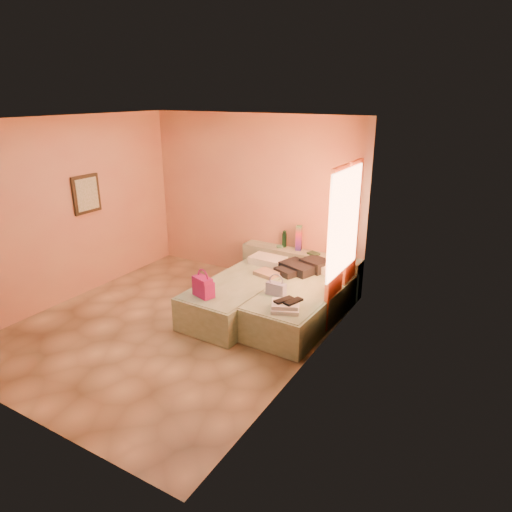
{
  "coord_description": "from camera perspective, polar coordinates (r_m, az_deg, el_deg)",
  "views": [
    {
      "loc": [
        3.9,
        -4.36,
        3.12
      ],
      "look_at": [
        0.86,
        0.85,
        0.94
      ],
      "focal_mm": 32.0,
      "sensor_mm": 36.0,
      "label": 1
    }
  ],
  "objects": [
    {
      "name": "ground",
      "position": [
        6.62,
        -10.3,
        -8.56
      ],
      "size": [
        4.5,
        4.5,
        0.0
      ],
      "primitive_type": "plane",
      "color": "tan",
      "rests_on": "ground"
    },
    {
      "name": "room_walls",
      "position": [
        6.3,
        -6.51,
        7.55
      ],
      "size": [
        4.02,
        4.51,
        2.81
      ],
      "color": "tan",
      "rests_on": "ground"
    },
    {
      "name": "headboard_ledge",
      "position": [
        7.62,
        5.5,
        -1.74
      ],
      "size": [
        2.05,
        0.3,
        0.65
      ],
      "primitive_type": "cube",
      "color": "#AAB796",
      "rests_on": "ground"
    },
    {
      "name": "bed_left",
      "position": [
        6.82,
        -1.79,
        -5.03
      ],
      "size": [
        0.96,
        2.03,
        0.5
      ],
      "primitive_type": "cube",
      "rotation": [
        0.0,
        0.0,
        -0.03
      ],
      "color": "#9FBA95",
      "rests_on": "ground"
    },
    {
      "name": "bed_right",
      "position": [
        6.57,
        5.74,
        -6.11
      ],
      "size": [
        0.96,
        2.03,
        0.5
      ],
      "primitive_type": "cube",
      "rotation": [
        0.0,
        0.0,
        -0.03
      ],
      "color": "#9FBA95",
      "rests_on": "ground"
    },
    {
      "name": "water_bottle",
      "position": [
        7.66,
        3.56,
        2.11
      ],
      "size": [
        0.09,
        0.09,
        0.27
      ],
      "primitive_type": "cylinder",
      "rotation": [
        0.0,
        0.0,
        -0.14
      ],
      "color": "#143823",
      "rests_on": "headboard_ledge"
    },
    {
      "name": "rainbow_box",
      "position": [
        7.5,
        5.37,
        2.25
      ],
      "size": [
        0.11,
        0.11,
        0.42
      ],
      "primitive_type": "cube",
      "rotation": [
        0.0,
        0.0,
        0.25
      ],
      "color": "#A51468",
      "rests_on": "headboard_ledge"
    },
    {
      "name": "small_dish",
      "position": [
        7.67,
        3.0,
        1.19
      ],
      "size": [
        0.14,
        0.14,
        0.03
      ],
      "primitive_type": "cylinder",
      "rotation": [
        0.0,
        0.0,
        -0.24
      ],
      "color": "#549A74",
      "rests_on": "headboard_ledge"
    },
    {
      "name": "green_book",
      "position": [
        7.38,
        7.21,
        0.3
      ],
      "size": [
        0.22,
        0.19,
        0.03
      ],
      "primitive_type": "cube",
      "rotation": [
        0.0,
        0.0,
        -0.37
      ],
      "color": "#24442A",
      "rests_on": "headboard_ledge"
    },
    {
      "name": "flower_vase",
      "position": [
        7.16,
        11.43,
        0.35
      ],
      "size": [
        0.24,
        0.24,
        0.25
      ],
      "primitive_type": "cube",
      "rotation": [
        0.0,
        0.0,
        0.27
      ],
      "color": "white",
      "rests_on": "headboard_ledge"
    },
    {
      "name": "magenta_handbag",
      "position": [
        6.2,
        -6.59,
        -3.81
      ],
      "size": [
        0.34,
        0.25,
        0.28
      ],
      "primitive_type": "cube",
      "rotation": [
        0.0,
        0.0,
        -0.31
      ],
      "color": "#A51468",
      "rests_on": "bed_left"
    },
    {
      "name": "khaki_garment",
      "position": [
        6.9,
        1.43,
        -2.18
      ],
      "size": [
        0.39,
        0.34,
        0.06
      ],
      "primitive_type": "cube",
      "rotation": [
        0.0,
        0.0,
        -0.21
      ],
      "color": "tan",
      "rests_on": "bed_left"
    },
    {
      "name": "clothes_pile",
      "position": [
        7.02,
        5.73,
        -1.36
      ],
      "size": [
        0.71,
        0.71,
        0.17
      ],
      "primitive_type": "cube",
      "rotation": [
        0.0,
        0.0,
        -0.29
      ],
      "color": "black",
      "rests_on": "bed_right"
    },
    {
      "name": "blue_handbag",
      "position": [
        6.23,
        2.52,
        -4.14
      ],
      "size": [
        0.27,
        0.12,
        0.17
      ],
      "primitive_type": "cube",
      "rotation": [
        0.0,
        0.0,
        -0.02
      ],
      "color": "#3E4B95",
      "rests_on": "bed_right"
    },
    {
      "name": "towel_stack",
      "position": [
        5.82,
        3.69,
        -6.36
      ],
      "size": [
        0.44,
        0.41,
        0.1
      ],
      "primitive_type": "cube",
      "rotation": [
        0.0,
        0.0,
        0.41
      ],
      "color": "white",
      "rests_on": "bed_right"
    },
    {
      "name": "sandal_pair",
      "position": [
        5.83,
        4.05,
        -5.64
      ],
      "size": [
        0.29,
        0.33,
        0.03
      ],
      "primitive_type": "cube",
      "rotation": [
        0.0,
        0.0,
        -0.41
      ],
      "color": "black",
      "rests_on": "towel_stack"
    }
  ]
}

